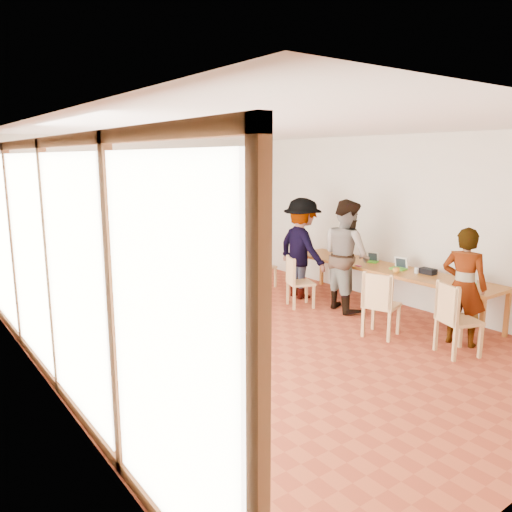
{
  "coord_description": "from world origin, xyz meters",
  "views": [
    {
      "loc": [
        -4.29,
        -5.55,
        2.6
      ],
      "look_at": [
        0.24,
        0.56,
        1.1
      ],
      "focal_mm": 35.0,
      "sensor_mm": 36.0,
      "label": 1
    }
  ],
  "objects": [
    {
      "name": "chair_empty",
      "position": [
        1.63,
        2.29,
        0.54
      ],
      "size": [
        0.48,
        0.48,
        0.47
      ],
      "rotation": [
        0.0,
        0.0,
        0.17
      ],
      "color": "tan",
      "rests_on": "ground"
    },
    {
      "name": "yellow_mug",
      "position": [
        2.28,
        -0.54,
        0.79
      ],
      "size": [
        0.14,
        0.14,
        0.09
      ],
      "primitive_type": "imported",
      "rotation": [
        0.0,
        0.0,
        -0.3
      ],
      "color": "orange",
      "rests_on": "communal_table"
    },
    {
      "name": "black_pouch",
      "position": [
        2.65,
        -0.88,
        0.8
      ],
      "size": [
        0.16,
        0.26,
        0.09
      ],
      "primitive_type": "cube",
      "color": "black",
      "rests_on": "communal_table"
    },
    {
      "name": "chair_far",
      "position": [
        1.35,
        0.88,
        0.55
      ],
      "size": [
        0.55,
        0.55,
        0.48
      ],
      "rotation": [
        0.0,
        0.0,
        -0.38
      ],
      "color": "tan",
      "rests_on": "ground"
    },
    {
      "name": "wall_right",
      "position": [
        3.0,
        0.0,
        1.5
      ],
      "size": [
        0.1,
        8.0,
        3.0
      ],
      "primitive_type": "cube",
      "color": "beige",
      "rests_on": "ground"
    },
    {
      "name": "laptop_far",
      "position": [
        2.66,
        0.29,
        0.8
      ],
      "size": [
        0.26,
        0.27,
        0.19
      ],
      "rotation": [
        0.0,
        0.0,
        0.38
      ],
      "color": "green",
      "rests_on": "communal_table"
    },
    {
      "name": "chair_near",
      "position": [
        1.56,
        -2.03,
        0.61
      ],
      "size": [
        0.59,
        0.59,
        0.53
      ],
      "rotation": [
        0.0,
        0.0,
        -0.36
      ],
      "color": "tan",
      "rests_on": "ground"
    },
    {
      "name": "person_near",
      "position": [
        2.04,
        -1.88,
        0.84
      ],
      "size": [
        0.56,
        0.7,
        1.68
      ],
      "primitive_type": "imported",
      "rotation": [
        0.0,
        0.0,
        1.87
      ],
      "color": "gray",
      "rests_on": "ground"
    },
    {
      "name": "communal_table",
      "position": [
        2.5,
        -0.18,
        0.7
      ],
      "size": [
        0.8,
        4.0,
        0.75
      ],
      "color": "#A96125",
      "rests_on": "ground"
    },
    {
      "name": "person_mid",
      "position": [
        1.97,
        0.27,
        0.96
      ],
      "size": [
        0.92,
        1.07,
        1.92
      ],
      "primitive_type": "imported",
      "rotation": [
        0.0,
        0.0,
        1.34
      ],
      "color": "gray",
      "rests_on": "ground"
    },
    {
      "name": "laptop_near",
      "position": [
        2.56,
        -1.63,
        0.8
      ],
      "size": [
        0.22,
        0.25,
        0.2
      ],
      "rotation": [
        0.0,
        0.0,
        0.09
      ],
      "color": "green",
      "rests_on": "communal_table"
    },
    {
      "name": "laptop_mid",
      "position": [
        2.57,
        -0.38,
        0.81
      ],
      "size": [
        0.25,
        0.28,
        0.21
      ],
      "rotation": [
        0.0,
        0.0,
        0.17
      ],
      "color": "green",
      "rests_on": "communal_table"
    },
    {
      "name": "ceiling",
      "position": [
        0.0,
        0.0,
        3.02
      ],
      "size": [
        6.0,
        8.0,
        0.04
      ],
      "primitive_type": "cube",
      "color": "white",
      "rests_on": "wall_back"
    },
    {
      "name": "wall_back",
      "position": [
        0.0,
        4.0,
        1.5
      ],
      "size": [
        6.0,
        0.1,
        3.0
      ],
      "primitive_type": "cube",
      "color": "beige",
      "rests_on": "ground"
    },
    {
      "name": "side_table",
      "position": [
        -1.07,
        3.03,
        0.67
      ],
      "size": [
        0.9,
        0.9,
        0.75
      ],
      "rotation": [
        0.0,
        0.0,
        0.43
      ],
      "color": "#A96125",
      "rests_on": "ground"
    },
    {
      "name": "pink_phone",
      "position": [
        2.18,
        0.18,
        0.76
      ],
      "size": [
        0.05,
        0.1,
        0.01
      ],
      "primitive_type": "cube",
      "color": "#B92F6B",
      "rests_on": "communal_table"
    },
    {
      "name": "chair_spare",
      "position": [
        -1.86,
        2.14,
        0.49
      ],
      "size": [
        0.53,
        0.53,
        0.43
      ],
      "rotation": [
        0.0,
        0.0,
        2.44
      ],
      "color": "tan",
      "rests_on": "ground"
    },
    {
      "name": "chair_mid",
      "position": [
        1.31,
        -1.02,
        0.6
      ],
      "size": [
        0.58,
        0.58,
        0.52
      ],
      "rotation": [
        0.0,
        0.0,
        0.33
      ],
      "color": "tan",
      "rests_on": "ground"
    },
    {
      "name": "green_bottle",
      "position": [
        2.26,
        0.83,
        0.89
      ],
      "size": [
        0.07,
        0.07,
        0.28
      ],
      "primitive_type": "cylinder",
      "color": "#227F3A",
      "rests_on": "communal_table"
    },
    {
      "name": "person_far",
      "position": [
        1.86,
        1.3,
        0.94
      ],
      "size": [
        0.79,
        1.26,
        1.88
      ],
      "primitive_type": "imported",
      "rotation": [
        0.0,
        0.0,
        1.5
      ],
      "color": "gray",
      "rests_on": "ground"
    },
    {
      "name": "clear_glass",
      "position": [
        2.54,
        -0.74,
        0.8
      ],
      "size": [
        0.07,
        0.07,
        0.09
      ],
      "primitive_type": "cylinder",
      "color": "silver",
      "rests_on": "communal_table"
    },
    {
      "name": "condiment_cup",
      "position": [
        2.22,
        0.85,
        0.78
      ],
      "size": [
        0.08,
        0.08,
        0.06
      ],
      "primitive_type": "cylinder",
      "color": "white",
      "rests_on": "communal_table"
    },
    {
      "name": "ground",
      "position": [
        0.0,
        0.0,
        0.0
      ],
      "size": [
        8.0,
        8.0,
        0.0
      ],
      "primitive_type": "plane",
      "color": "#A64728",
      "rests_on": "ground"
    },
    {
      "name": "window_wall",
      "position": [
        -2.96,
        0.0,
        1.5
      ],
      "size": [
        0.1,
        8.0,
        3.0
      ],
      "primitive_type": "cube",
      "color": "white",
      "rests_on": "ground"
    }
  ]
}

